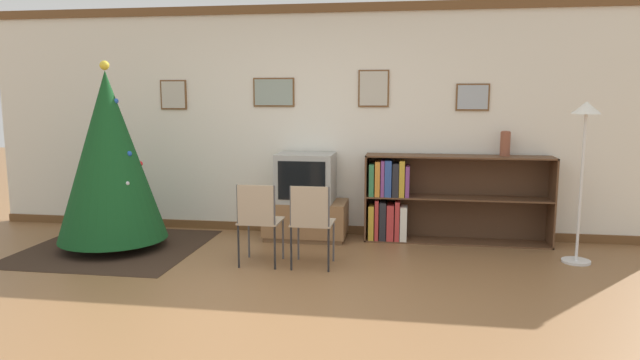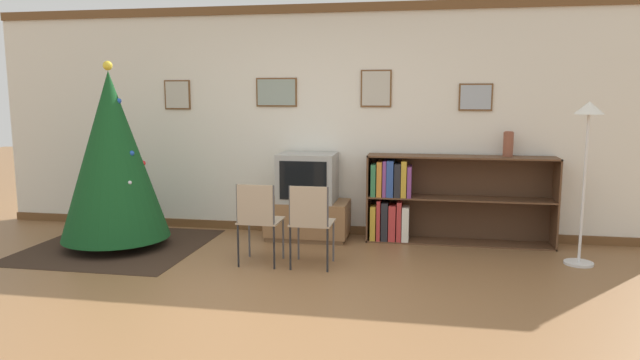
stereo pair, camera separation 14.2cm
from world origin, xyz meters
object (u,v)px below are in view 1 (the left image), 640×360
Objects in this scene: television at (306,177)px; folding_chair_left at (259,219)px; folding_chair_right at (311,221)px; standing_lamp at (584,140)px; bookshelf at (422,199)px; christmas_tree at (109,157)px; tv_console at (306,220)px; vase at (505,143)px.

folding_chair_left is at bearing -102.98° from television.
folding_chair_right is 2.77m from standing_lamp.
bookshelf is (1.06, 1.24, 0.01)m from folding_chair_right.
folding_chair_left is (1.74, -0.39, -0.54)m from christmas_tree.
folding_chair_left is 1.00× the size of folding_chair_right.
television reaches higher than tv_console.
television is 0.41× the size of standing_lamp.
christmas_tree reaches higher than standing_lamp.
television is at bearing 102.98° from folding_chair_right.
vase reaches higher than folding_chair_right.
television is at bearing 20.26° from christmas_tree.
vase is at bearing 132.71° from standing_lamp.
christmas_tree is 2.45× the size of folding_chair_left.
folding_chair_right is 0.51× the size of standing_lamp.
bookshelf is at bearing 4.65° from television.
standing_lamp reaches higher than bookshelf.
tv_console is 1.15× the size of folding_chair_right.
tv_console is at bearing -175.46° from bookshelf.
television is 0.79× the size of folding_chair_right.
folding_chair_left is 0.52m from folding_chair_right.
tv_console is at bearing -176.11° from vase.
folding_chair_left is at bearing -102.95° from tv_console.
standing_lamp is at bearing -10.49° from television.
standing_lamp reaches higher than tv_console.
vase is (2.22, 0.15, 0.91)m from tv_console.
bookshelf is at bearing 14.28° from christmas_tree.
bookshelf is (1.58, 1.24, 0.01)m from folding_chair_left.
folding_chair_right is (0.52, 0.00, 0.00)m from folding_chair_left.
vase is (1.96, 1.28, 0.66)m from folding_chair_right.
folding_chair_left is 2.87m from vase.
folding_chair_right is 2.43m from vase.
television reaches higher than bookshelf.
bookshelf reaches higher than folding_chair_right.
christmas_tree is at bearing -159.68° from tv_console.
standing_lamp is (2.85, -0.53, 1.01)m from tv_console.
christmas_tree is 2.15m from television.
bookshelf is (3.33, 0.85, -0.52)m from christmas_tree.
television is 1.18m from folding_chair_left.
television is 0.79× the size of folding_chair_left.
folding_chair_right is at bearing 0.00° from folding_chair_left.
tv_console is 1.19m from folding_chair_left.
folding_chair_left is at bearing 180.00° from folding_chair_right.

